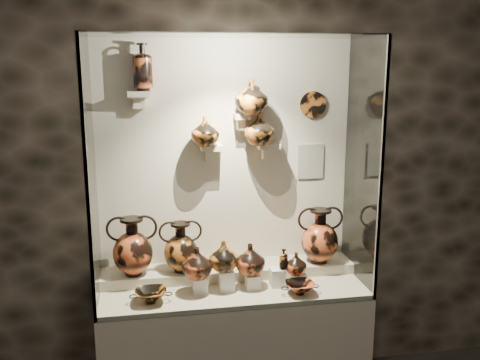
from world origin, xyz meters
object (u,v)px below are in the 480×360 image
object	(u,v)px
lekythos_small	(283,258)
kylix_left	(151,295)
jug_c	(250,259)
ovoid_vase_c	(259,129)
amphora_left	(133,246)
jug_e	(296,263)
amphora_mid	(181,247)
ovoid_vase_a	(205,131)
amphora_right	(320,235)
jug_a	(197,263)
jug_b	(223,256)
ovoid_vase_b	(251,97)
kylix_right	(300,287)
lekythos_tall	(143,64)

from	to	relation	value
lekythos_small	kylix_left	size ratio (longest dim) A/B	0.62
jug_c	ovoid_vase_c	size ratio (longest dim) A/B	0.97
amphora_left	jug_c	bearing A→B (deg)	-33.78
jug_c	jug_e	world-z (taller)	jug_c
amphora_mid	lekythos_small	bearing A→B (deg)	-26.38
jug_c	lekythos_small	size ratio (longest dim) A/B	1.33
jug_c	kylix_left	world-z (taller)	jug_c
jug_e	kylix_left	xyz separation A→B (m)	(-0.92, -0.09, -0.10)
amphora_mid	ovoid_vase_a	xyz separation A→B (m)	(0.18, 0.06, 0.75)
amphora_mid	ovoid_vase_a	size ratio (longest dim) A/B	1.76
amphora_left	amphora_right	distance (m)	1.25
jug_a	jug_e	bearing A→B (deg)	-10.34
jug_a	lekythos_small	size ratio (longest dim) A/B	1.32
lekythos_small	ovoid_vase_a	bearing A→B (deg)	135.56
jug_b	jug_e	distance (m)	0.47
jug_a	ovoid_vase_b	distance (m)	1.10
ovoid_vase_b	kylix_right	bearing A→B (deg)	-78.41
amphora_mid	jug_e	bearing A→B (deg)	-24.45
amphora_mid	jug_c	world-z (taller)	amphora_mid
jug_a	jug_b	bearing A→B (deg)	-1.82
jug_c	kylix_right	xyz separation A→B (m)	(0.29, -0.16, -0.14)
amphora_mid	lekythos_small	size ratio (longest dim) A/B	2.20
lekythos_tall	kylix_left	bearing A→B (deg)	-76.13
jug_a	ovoid_vase_b	bearing A→B (deg)	22.32
amphora_mid	jug_c	distance (m)	0.46
amphora_left	kylix_left	distance (m)	0.37
jug_e	lekythos_small	size ratio (longest dim) A/B	0.95
ovoid_vase_b	lekythos_tall	bearing A→B (deg)	155.76
amphora_right	ovoid_vase_a	xyz separation A→B (m)	(-0.77, 0.06, 0.72)
lekythos_small	jug_b	bearing A→B (deg)	161.63
amphora_right	ovoid_vase_c	size ratio (longest dim) A/B	1.82
ovoid_vase_c	ovoid_vase_a	bearing A→B (deg)	-174.63
amphora_right	ovoid_vase_c	bearing A→B (deg)	-166.60
jug_b	ovoid_vase_c	xyz separation A→B (m)	(0.27, 0.23, 0.76)
lekythos_tall	ovoid_vase_a	bearing A→B (deg)	10.78
amphora_left	kylix_left	xyz separation A→B (m)	(0.10, -0.29, -0.21)
jug_a	jug_b	xyz separation A→B (m)	(0.17, 0.03, 0.03)
amphora_right	ovoid_vase_c	world-z (taller)	ovoid_vase_c
ovoid_vase_b	jug_a	bearing A→B (deg)	-168.11
amphora_left	kylix_left	bearing A→B (deg)	-90.88
amphora_right	lekythos_small	bearing A→B (deg)	-125.97
jug_a	ovoid_vase_b	world-z (taller)	ovoid_vase_b
lekythos_small	kylix_right	world-z (taller)	lekythos_small
lekythos_small	lekythos_tall	size ratio (longest dim) A/B	0.46
kylix_left	ovoid_vase_c	bearing A→B (deg)	11.14
jug_a	kylix_right	world-z (taller)	jug_a
jug_e	kylix_right	world-z (taller)	jug_e
amphora_right	jug_a	size ratio (longest dim) A/B	1.89
ovoid_vase_b	jug_c	bearing A→B (deg)	-123.06
kylix_right	ovoid_vase_c	distance (m)	1.04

